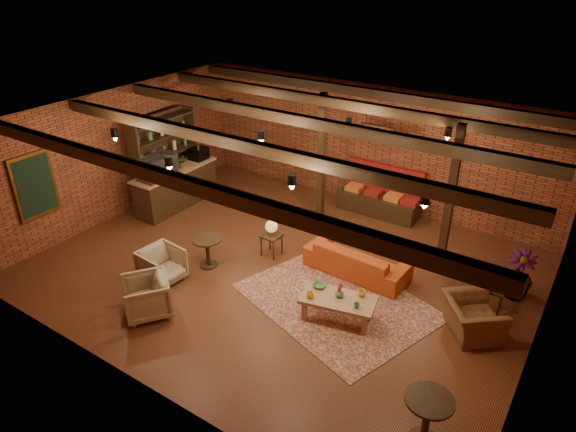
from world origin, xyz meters
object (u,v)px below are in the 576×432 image
Objects in this scene: side_table_lamp at (271,229)px; armchair_b at (146,295)px; sofa at (357,260)px; round_table_left at (207,247)px; coffee_table at (338,300)px; armchair_a at (162,264)px; plant_tall at (529,229)px; side_table_book at (493,288)px; armchair_right at (473,313)px; round_table_right at (428,413)px.

armchair_b is (-0.74, -3.02, -0.24)m from side_table_lamp.
sofa is at bearing 11.46° from side_table_lamp.
side_table_lamp is at bearing 14.54° from sofa.
round_table_left is at bearing -128.27° from side_table_lamp.
armchair_a is at bearing -166.13° from coffee_table.
armchair_a is 7.22m from plant_tall.
plant_tall is (6.23, 3.48, 1.11)m from armchair_a.
coffee_table is at bearing 107.02° from sofa.
armchair_a reaches higher than coffee_table.
sofa is at bearing -173.99° from side_table_book.
side_table_lamp reaches higher than armchair_b.
side_table_book is (5.51, 1.81, 0.03)m from round_table_left.
side_table_lamp is at bearing -26.64° from armchair_a.
armchair_right reaches higher than sofa.
side_table_book is at bearing 8.30° from side_table_lamp.
round_table_left is at bearing 61.25° from armchair_right.
round_table_right is (5.94, -0.80, 0.13)m from armchair_a.
side_table_book is at bearing -45.15° from armchair_right.
sofa is 2.62× the size of armchair_b.
side_table_lamp is at bearing -171.70° from side_table_book.
armchair_a is at bearing 172.36° from round_table_right.
side_table_book is 0.69× the size of round_table_right.
plant_tall reaches higher than round_table_left.
armchair_right is (5.41, 0.92, -0.01)m from round_table_left.
plant_tall reaches higher than armchair_b.
plant_tall reaches higher than round_table_right.
armchair_a is at bearing -113.66° from round_table_left.
round_table_left is at bearing 130.68° from armchair_b.
armchair_b reaches higher than armchair_a.
coffee_table is at bearing -135.28° from plant_tall.
armchair_a is at bearing 40.43° from sofa.
round_table_left is at bearing 179.09° from coffee_table.
coffee_table is at bearing -0.91° from round_table_left.
armchair_right reaches higher than round_table_left.
side_table_book is (2.69, 0.28, 0.16)m from sofa.
armchair_a is 1.46× the size of side_table_book.
plant_tall is at bearing 15.85° from side_table_lamp.
coffee_table is 2.61m from side_table_lamp.
side_table_lamp reaches higher than round_table_left.
round_table_left is 0.22× the size of plant_tall.
sofa is 4.07m from armchair_a.
side_table_lamp reaches higher than armchair_a.
coffee_table is 1.72× the size of side_table_lamp.
armchair_right reaches higher than coffee_table.
sofa is at bearing 38.54° from armchair_right.
coffee_table is 3.57m from armchair_b.
plant_tall is (5.82, 2.53, 1.05)m from round_table_left.
armchair_b is 6.51m from side_table_book.
side_table_book is (5.92, 2.75, 0.09)m from armchair_a.
round_table_left is at bearing 31.44° from sofa.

